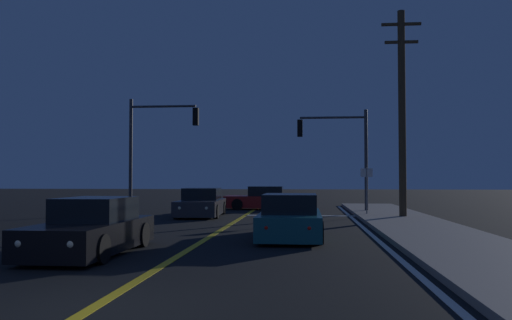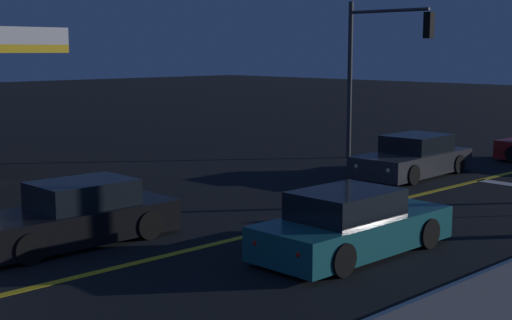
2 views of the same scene
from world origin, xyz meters
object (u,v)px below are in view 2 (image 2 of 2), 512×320
car_following_oncoming_black (75,217)px  car_side_waiting_teal (352,226)px  car_parked_curb_charcoal (413,158)px  traffic_signal_far_left (377,55)px

car_following_oncoming_black → car_side_waiting_teal: (4.64, 3.65, 0.00)m
car_parked_curb_charcoal → traffic_signal_far_left: size_ratio=0.81×
car_following_oncoming_black → traffic_signal_far_left: size_ratio=0.78×
car_parked_curb_charcoal → car_following_oncoming_black: same height
car_following_oncoming_black → car_side_waiting_teal: 5.90m
car_parked_curb_charcoal → car_side_waiting_teal: size_ratio=1.04×
traffic_signal_far_left → car_side_waiting_teal: bearing=-55.2°
car_parked_curb_charcoal → car_following_oncoming_black: (-0.12, -12.52, -0.00)m
car_side_waiting_teal → car_parked_curb_charcoal: bearing=117.0°
traffic_signal_far_left → car_following_oncoming_black: bearing=-79.4°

